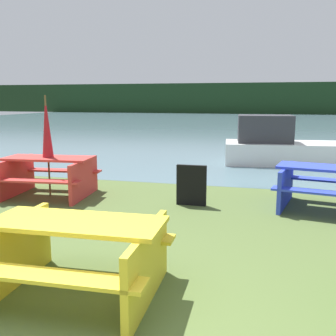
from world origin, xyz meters
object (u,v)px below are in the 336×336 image
boat (280,146)px  picnic_table_blue (332,184)px  picnic_table_red (49,173)px  umbrella_crimson (47,128)px  picnic_table_yellow (77,250)px  signboard (191,185)px

boat → picnic_table_blue: bearing=-87.3°
picnic_table_red → umbrella_crimson: bearing=-63.4°
umbrella_crimson → boat: bearing=49.8°
picnic_table_red → umbrella_crimson: umbrella_crimson is taller
picnic_table_yellow → umbrella_crimson: bearing=124.9°
picnic_table_yellow → boat: size_ratio=0.47×
picnic_table_blue → umbrella_crimson: bearing=-176.5°
picnic_table_red → boat: size_ratio=0.50×
picnic_table_blue → boat: bearing=98.9°
picnic_table_red → boat: 7.05m
picnic_table_red → umbrella_crimson: (0.00, -0.00, 0.91)m
umbrella_crimson → boat: (4.55, 5.39, -0.86)m
picnic_table_red → picnic_table_blue: size_ratio=0.90×
picnic_table_yellow → umbrella_crimson: 4.41m
boat → picnic_table_red: bearing=-136.3°
umbrella_crimson → picnic_table_blue: bearing=3.5°
picnic_table_yellow → signboard: size_ratio=2.36×
picnic_table_yellow → umbrella_crimson: size_ratio=0.88×
umbrella_crimson → picnic_table_yellow: bearing=-55.1°
umbrella_crimson → boat: umbrella_crimson is taller
picnic_table_blue → umbrella_crimson: umbrella_crimson is taller
picnic_table_blue → picnic_table_yellow: bearing=-126.7°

